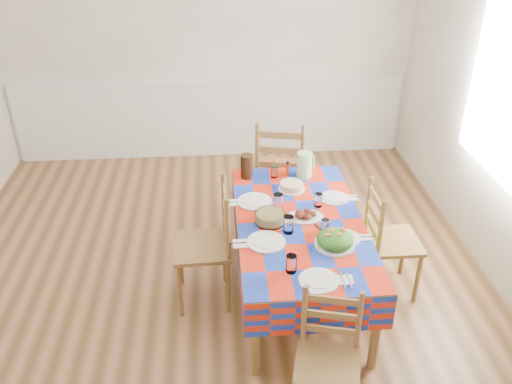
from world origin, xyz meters
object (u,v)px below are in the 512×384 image
tea_pitcher (247,166)px  chair_right (388,241)px  meat_platter (305,215)px  chair_left (208,246)px  green_pitcher (304,165)px  chair_near (328,359)px  dining_table (300,229)px  chair_far (281,172)px

tea_pitcher → chair_right: (1.03, -0.71, -0.32)m
meat_platter → chair_left: bearing=-177.3°
green_pitcher → meat_platter: bearing=-98.2°
chair_left → meat_platter: bearing=90.5°
green_pitcher → chair_right: chair_right is taller
meat_platter → chair_left: 0.76m
tea_pitcher → chair_right: size_ratio=0.22×
chair_near → chair_right: bearing=72.6°
meat_platter → tea_pitcher: 0.78m
dining_table → chair_right: bearing=0.0°
tea_pitcher → chair_near: size_ratio=0.25×
green_pitcher → chair_left: bearing=-140.1°
chair_left → chair_far: bearing=145.8°
green_pitcher → chair_near: bearing=-94.1°
green_pitcher → chair_near: 1.82m
dining_table → chair_near: size_ratio=2.06×
chair_near → chair_left: chair_left is taller
chair_near → chair_left: 1.30m
dining_table → chair_right: chair_right is taller
meat_platter → chair_far: bearing=92.9°
tea_pitcher → chair_far: chair_far is taller
dining_table → chair_near: 1.11m
chair_right → tea_pitcher: bearing=55.8°
chair_far → chair_near: bearing=102.2°
green_pitcher → chair_far: bearing=110.5°
meat_platter → chair_right: (0.64, -0.04, -0.24)m
tea_pitcher → chair_left: 0.83m
green_pitcher → chair_right: size_ratio=0.24×
meat_platter → chair_near: bearing=-91.7°
chair_far → meat_platter: bearing=104.5°
chair_far → chair_left: 1.27m
chair_left → chair_near: bearing=30.1°
green_pitcher → tea_pitcher: 0.48m
chair_right → meat_platter: bearing=87.0°
chair_far → chair_left: (-0.67, -1.08, -0.03)m
tea_pitcher → chair_right: bearing=-34.4°
green_pitcher → tea_pitcher: (-0.48, 0.02, -0.01)m
meat_platter → chair_near: chair_near is taller
green_pitcher → chair_left: (-0.82, -0.69, -0.30)m
meat_platter → chair_far: 1.06m
dining_table → green_pitcher: size_ratio=7.97×
chair_near → chair_far: (-0.02, 2.17, 0.10)m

